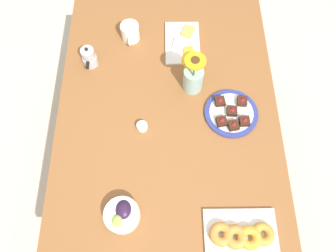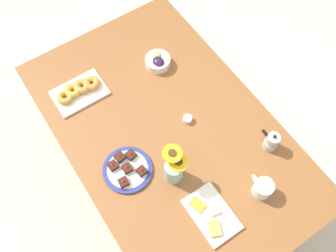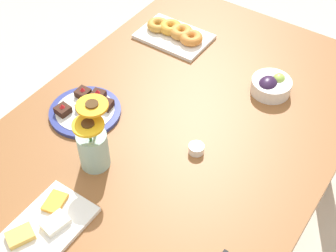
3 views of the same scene
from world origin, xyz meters
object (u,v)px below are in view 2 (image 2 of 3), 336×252
(dining_table, at_px, (168,137))
(croissant_platter, at_px, (79,90))
(jam_cup_honey, at_px, (187,119))
(moka_pot, at_px, (272,142))
(dessert_plate, at_px, (127,169))
(cheese_platter, at_px, (211,214))
(grape_bowl, at_px, (158,61))
(flower_vase, at_px, (174,169))
(coffee_mug, at_px, (263,188))

(dining_table, height_order, croissant_platter, croissant_platter)
(jam_cup_honey, relative_size, moka_pot, 0.40)
(dessert_plate, bearing_deg, cheese_platter, -152.73)
(dessert_plate, height_order, moka_pot, moka_pot)
(grape_bowl, distance_m, croissant_platter, 0.46)
(croissant_platter, distance_m, flower_vase, 0.69)
(croissant_platter, height_order, moka_pot, moka_pot)
(coffee_mug, bearing_deg, croissant_platter, 25.31)
(cheese_platter, bearing_deg, coffee_mug, -98.70)
(dining_table, height_order, dessert_plate, dessert_plate)
(coffee_mug, height_order, dessert_plate, coffee_mug)
(dessert_plate, xyz_separation_m, flower_vase, (-0.15, -0.17, 0.07))
(dining_table, height_order, moka_pot, moka_pot)
(jam_cup_honey, relative_size, flower_vase, 0.20)
(grape_bowl, xyz_separation_m, flower_vase, (-0.59, 0.30, 0.05))
(grape_bowl, bearing_deg, flower_vase, 153.51)
(croissant_platter, relative_size, jam_cup_honey, 5.83)
(coffee_mug, height_order, jam_cup_honey, coffee_mug)
(grape_bowl, xyz_separation_m, dessert_plate, (-0.44, 0.47, -0.02))
(grape_bowl, height_order, cheese_platter, grape_bowl)
(dining_table, height_order, flower_vase, flower_vase)
(grape_bowl, distance_m, flower_vase, 0.66)
(coffee_mug, xyz_separation_m, cheese_platter, (0.04, 0.26, -0.04))
(dining_table, distance_m, moka_pot, 0.53)
(coffee_mug, height_order, grape_bowl, coffee_mug)
(cheese_platter, height_order, dessert_plate, dessert_plate)
(cheese_platter, bearing_deg, grape_bowl, -17.10)
(cheese_platter, xyz_separation_m, flower_vase, (0.25, 0.04, 0.07))
(jam_cup_honey, height_order, moka_pot, moka_pot)
(dessert_plate, bearing_deg, moka_pot, -113.43)
(coffee_mug, xyz_separation_m, flower_vase, (0.29, 0.30, 0.04))
(cheese_platter, distance_m, dessert_plate, 0.45)
(dining_table, bearing_deg, flower_vase, 152.63)
(jam_cup_honey, xyz_separation_m, moka_pot, (-0.35, -0.26, 0.03))
(coffee_mug, distance_m, cheese_platter, 0.27)
(grape_bowl, relative_size, cheese_platter, 0.54)
(coffee_mug, relative_size, grape_bowl, 0.90)
(dessert_plate, distance_m, moka_pot, 0.72)
(croissant_platter, xyz_separation_m, jam_cup_honey, (-0.46, -0.39, -0.01))
(flower_vase, bearing_deg, dining_table, -27.37)
(coffee_mug, relative_size, jam_cup_honey, 2.62)
(jam_cup_honey, distance_m, dessert_plate, 0.40)
(croissant_platter, distance_m, moka_pot, 1.03)
(croissant_platter, xyz_separation_m, dessert_plate, (-0.52, 0.01, -0.01))
(cheese_platter, bearing_deg, jam_cup_honey, -22.60)
(dining_table, relative_size, cheese_platter, 6.15)
(croissant_platter, bearing_deg, flower_vase, -166.73)
(cheese_platter, relative_size, flower_vase, 1.09)
(dining_table, xyz_separation_m, grape_bowl, (0.37, -0.18, 0.12))
(coffee_mug, relative_size, flower_vase, 0.53)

